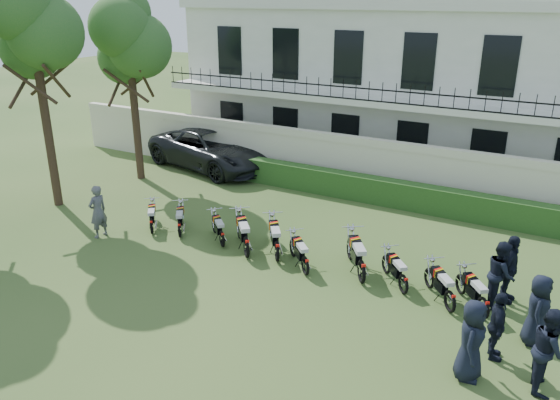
{
  "coord_description": "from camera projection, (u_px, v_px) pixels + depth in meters",
  "views": [
    {
      "loc": [
        7.57,
        -11.87,
        7.58
      ],
      "look_at": [
        -0.57,
        2.53,
        1.34
      ],
      "focal_mm": 35.0,
      "sensor_mm": 36.0,
      "label": 1
    }
  ],
  "objects": [
    {
      "name": "motorcycle_7",
      "position": [
        404.0,
        280.0,
        14.58
      ],
      "size": [
        1.21,
        1.34,
        0.94
      ],
      "rotation": [
        0.0,
        0.0,
        0.73
      ],
      "color": "black",
      "rests_on": "ground"
    },
    {
      "name": "officer_3",
      "position": [
        538.0,
        310.0,
        12.38
      ],
      "size": [
        0.59,
        0.87,
        1.73
      ],
      "primitive_type": "imported",
      "rotation": [
        0.0,
        0.0,
        1.62
      ],
      "color": "black",
      "rests_on": "ground"
    },
    {
      "name": "motorcycle_5",
      "position": [
        305.0,
        261.0,
        15.55
      ],
      "size": [
        1.32,
        1.32,
        0.97
      ],
      "rotation": [
        0.0,
        0.0,
        0.79
      ],
      "color": "black",
      "rests_on": "ground"
    },
    {
      "name": "hedge",
      "position": [
        375.0,
        190.0,
        21.05
      ],
      "size": [
        18.0,
        0.6,
        1.0
      ],
      "primitive_type": "cube",
      "color": "#224318",
      "rests_on": "ground"
    },
    {
      "name": "inspector",
      "position": [
        98.0,
        212.0,
        17.91
      ],
      "size": [
        0.49,
        0.69,
        1.79
      ],
      "primitive_type": "imported",
      "rotation": [
        0.0,
        0.0,
        -1.67
      ],
      "color": "slate",
      "rests_on": "ground"
    },
    {
      "name": "motorcycle_6",
      "position": [
        362.0,
        266.0,
        15.09
      ],
      "size": [
        1.3,
        1.8,
        1.16
      ],
      "rotation": [
        0.0,
        0.0,
        0.61
      ],
      "color": "black",
      "rests_on": "ground"
    },
    {
      "name": "tree_west_mid",
      "position": [
        32.0,
        23.0,
        18.64
      ],
      "size": [
        3.4,
        3.2,
        8.82
      ],
      "color": "#473323",
      "rests_on": "ground"
    },
    {
      "name": "building",
      "position": [
        409.0,
        81.0,
        25.88
      ],
      "size": [
        20.4,
        9.6,
        7.4
      ],
      "color": "white",
      "rests_on": "ground"
    },
    {
      "name": "tree_west_near",
      "position": [
        129.0,
        39.0,
        21.94
      ],
      "size": [
        3.4,
        3.2,
        7.9
      ],
      "color": "#473323",
      "rests_on": "ground"
    },
    {
      "name": "officer_0",
      "position": [
        471.0,
        340.0,
        11.23
      ],
      "size": [
        0.65,
        0.94,
        1.81
      ],
      "primitive_type": "imported",
      "rotation": [
        0.0,
        0.0,
        1.66
      ],
      "color": "black",
      "rests_on": "ground"
    },
    {
      "name": "motorcycle_4",
      "position": [
        277.0,
        246.0,
        16.32
      ],
      "size": [
        1.28,
        1.7,
        1.11
      ],
      "rotation": [
        0.0,
        0.0,
        0.63
      ],
      "color": "black",
      "rests_on": "ground"
    },
    {
      "name": "motorcycle_9",
      "position": [
        484.0,
        303.0,
        13.46
      ],
      "size": [
        1.15,
        1.43,
        0.96
      ],
      "rotation": [
        0.0,
        0.0,
        0.67
      ],
      "color": "black",
      "rests_on": "ground"
    },
    {
      "name": "suv",
      "position": [
        212.0,
        149.0,
        25.14
      ],
      "size": [
        6.99,
        4.36,
        1.8
      ],
      "primitive_type": "imported",
      "rotation": [
        0.0,
        0.0,
        1.35
      ],
      "color": "black",
      "rests_on": "ground"
    },
    {
      "name": "ground",
      "position": [
        254.0,
        273.0,
        15.83
      ],
      "size": [
        100.0,
        100.0,
        0.0
      ],
      "primitive_type": "plane",
      "color": "#345421",
      "rests_on": "ground"
    },
    {
      "name": "officer_4",
      "position": [
        501.0,
        274.0,
        13.92
      ],
      "size": [
        0.89,
        1.02,
        1.79
      ],
      "primitive_type": "imported",
      "rotation": [
        0.0,
        0.0,
        1.84
      ],
      "color": "black",
      "rests_on": "ground"
    },
    {
      "name": "motorcycle_0",
      "position": [
        151.0,
        223.0,
        18.23
      ],
      "size": [
        1.13,
        1.36,
        0.92
      ],
      "rotation": [
        0.0,
        0.0,
        0.68
      ],
      "color": "black",
      "rests_on": "ground"
    },
    {
      "name": "motorcycle_8",
      "position": [
        451.0,
        297.0,
        13.72
      ],
      "size": [
        1.21,
        1.46,
        0.99
      ],
      "rotation": [
        0.0,
        0.0,
        0.68
      ],
      "color": "black",
      "rests_on": "ground"
    },
    {
      "name": "motorcycle_3",
      "position": [
        246.0,
        242.0,
        16.55
      ],
      "size": [
        1.49,
        1.64,
        1.15
      ],
      "rotation": [
        0.0,
        0.0,
        0.73
      ],
      "color": "black",
      "rests_on": "ground"
    },
    {
      "name": "motorcycle_1",
      "position": [
        179.0,
        226.0,
        17.99
      ],
      "size": [
        1.07,
        1.44,
        0.93
      ],
      "rotation": [
        0.0,
        0.0,
        0.62
      ],
      "color": "black",
      "rests_on": "ground"
    },
    {
      "name": "officer_1",
      "position": [
        550.0,
        350.0,
        10.9
      ],
      "size": [
        0.83,
        0.99,
        1.85
      ],
      "primitive_type": "imported",
      "rotation": [
        0.0,
        0.0,
        1.73
      ],
      "color": "black",
      "rests_on": "ground"
    },
    {
      "name": "officer_5",
      "position": [
        509.0,
        269.0,
        14.09
      ],
      "size": [
        0.57,
        1.13,
        1.86
      ],
      "primitive_type": "imported",
      "rotation": [
        0.0,
        0.0,
        1.46
      ],
      "color": "black",
      "rests_on": "ground"
    },
    {
      "name": "motorcycle_2",
      "position": [
        222.0,
        235.0,
        17.32
      ],
      "size": [
        1.31,
        1.19,
        0.92
      ],
      "rotation": [
        0.0,
        0.0,
        0.84
      ],
      "color": "black",
      "rests_on": "ground"
    },
    {
      "name": "officer_2",
      "position": [
        497.0,
        326.0,
        11.87
      ],
      "size": [
        0.61,
        1.02,
        1.63
      ],
      "primitive_type": "imported",
      "rotation": [
        0.0,
        0.0,
        1.81
      ],
      "color": "black",
      "rests_on": "ground"
    },
    {
      "name": "perimeter_wall",
      "position": [
        359.0,
        165.0,
        21.93
      ],
      "size": [
        30.0,
        0.35,
        2.3
      ],
      "color": "beige",
      "rests_on": "ground"
    }
  ]
}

